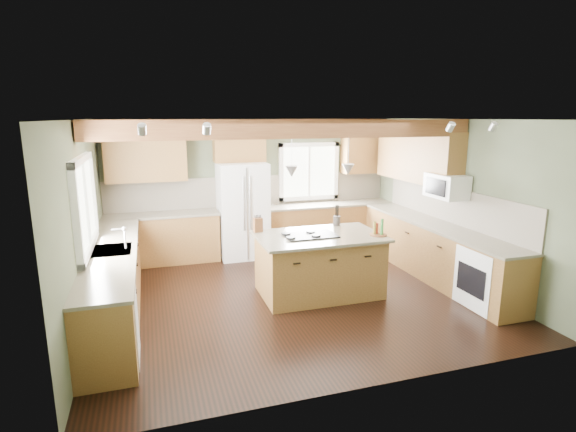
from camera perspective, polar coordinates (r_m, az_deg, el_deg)
name	(u,v)px	position (r m, az deg, el deg)	size (l,w,h in m)	color
floor	(292,294)	(6.91, 0.55, -9.93)	(5.60, 5.60, 0.00)	black
ceiling	(293,119)	(6.39, 0.60, 12.17)	(5.60, 5.60, 0.00)	silver
wall_back	(253,186)	(8.90, -4.42, 3.82)	(5.60, 5.60, 0.00)	#424833
wall_left	(83,224)	(6.27, -24.55, -0.95)	(5.00, 5.00, 0.00)	#424833
wall_right	(455,200)	(7.84, 20.43, 1.89)	(5.00, 5.00, 0.00)	#424833
ceiling_beam	(294,129)	(6.33, 0.79, 10.99)	(5.55, 0.26, 0.26)	#5F2F1B
soffit_trim	(253,122)	(8.70, -4.41, 11.82)	(5.55, 0.20, 0.10)	#5F2F1B
backsplash_back	(254,191)	(8.90, -4.39, 3.23)	(5.58, 0.03, 0.58)	brown
backsplash_right	(452,205)	(7.89, 20.07, 1.31)	(0.03, 3.70, 0.58)	brown
base_cab_back_left	(163,239)	(8.56, -15.62, -2.84)	(2.02, 0.60, 0.88)	brown
counter_back_left	(161,215)	(8.46, -15.80, 0.17)	(2.06, 0.64, 0.04)	#453F32
base_cab_back_right	(328,226)	(9.24, 5.14, -1.32)	(2.62, 0.60, 0.88)	brown
counter_back_right	(329,204)	(9.14, 5.19, 1.49)	(2.66, 0.64, 0.04)	#453F32
base_cab_left	(114,284)	(6.53, -21.18, -8.05)	(0.60, 3.70, 0.88)	brown
counter_left	(111,251)	(6.39, -21.50, -4.17)	(0.64, 3.74, 0.04)	#453F32
base_cab_right	(434,251)	(7.90, 18.01, -4.28)	(0.60, 3.70, 0.88)	brown
counter_right	(436,225)	(7.78, 18.24, -1.04)	(0.64, 3.74, 0.04)	#453F32
upper_cab_back_left	(146,156)	(8.43, -17.62, 7.24)	(1.40, 0.35, 0.90)	brown
upper_cab_over_fridge	(239,143)	(8.58, -6.23, 9.17)	(0.96, 0.35, 0.70)	brown
upper_cab_right	(417,156)	(8.38, 16.05, 7.32)	(0.35, 2.20, 0.90)	brown
upper_cab_back_corner	(364,151)	(9.45, 9.61, 8.15)	(0.90, 0.35, 0.90)	brown
window_left	(84,204)	(6.27, -24.52, 1.39)	(0.04, 1.60, 1.05)	white
window_back	(309,171)	(9.17, 2.63, 5.68)	(1.10, 0.04, 1.00)	white
sink	(111,251)	(6.39, -21.51, -4.13)	(0.50, 0.65, 0.03)	#262628
faucet	(125,239)	(6.34, -19.99, -2.77)	(0.02, 0.02, 0.28)	#B2B2B7
dishwasher	(108,327)	(5.33, -21.88, -12.91)	(0.60, 0.60, 0.84)	white
oven	(489,278)	(6.94, 24.15, -7.19)	(0.60, 0.72, 0.84)	white
microwave	(447,186)	(7.63, 19.49, 3.59)	(0.40, 0.70, 0.38)	white
pendant_left	(292,172)	(6.36, 0.47, 5.67)	(0.18, 0.18, 0.16)	#B2B2B7
pendant_right	(348,169)	(6.67, 7.64, 5.88)	(0.18, 0.18, 0.16)	#B2B2B7
refrigerator	(243,210)	(8.54, -5.76, 0.70)	(0.90, 0.74, 1.80)	silver
island	(319,266)	(6.82, 3.95, -6.32)	(1.74, 1.06, 0.88)	olive
island_top	(319,236)	(6.69, 4.01, -2.58)	(1.86, 1.18, 0.04)	#453F32
cooktop	(310,235)	(6.63, 2.84, -2.43)	(0.75, 0.50, 0.02)	black
knife_block	(258,225)	(6.84, -3.84, -1.14)	(0.13, 0.10, 0.22)	brown
utensil_crock	(337,221)	(7.29, 6.21, -0.59)	(0.11, 0.11, 0.15)	#423835
bottle_tray	(379,228)	(6.76, 11.44, -1.45)	(0.25, 0.25, 0.23)	brown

